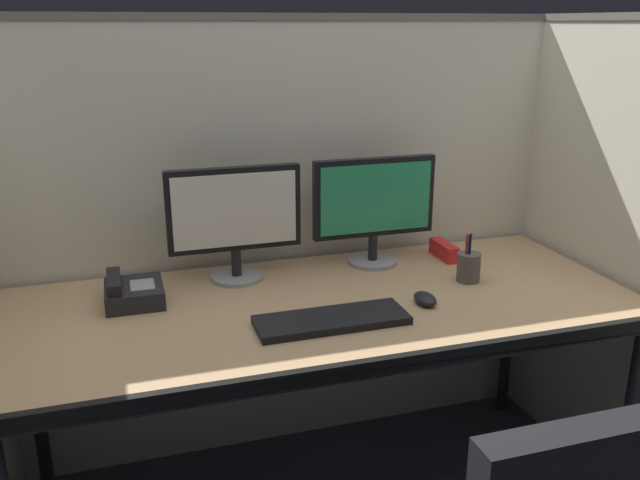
% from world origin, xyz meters
% --- Properties ---
extents(cubicle_partition_rear, '(2.21, 0.06, 1.57)m').
position_xyz_m(cubicle_partition_rear, '(0.00, 0.74, 0.79)').
color(cubicle_partition_rear, beige).
rests_on(cubicle_partition_rear, ground).
extents(cubicle_partition_right, '(0.06, 1.41, 1.57)m').
position_xyz_m(cubicle_partition_right, '(0.99, 0.20, 0.79)').
color(cubicle_partition_right, beige).
rests_on(cubicle_partition_right, ground).
extents(desk, '(1.90, 0.80, 0.74)m').
position_xyz_m(desk, '(0.00, 0.29, 0.69)').
color(desk, tan).
rests_on(desk, ground).
extents(monitor_left, '(0.43, 0.17, 0.37)m').
position_xyz_m(monitor_left, '(-0.22, 0.56, 0.96)').
color(monitor_left, gray).
rests_on(monitor_left, desk).
extents(monitor_right, '(0.43, 0.17, 0.37)m').
position_xyz_m(monitor_right, '(0.26, 0.57, 0.96)').
color(monitor_right, gray).
rests_on(monitor_right, desk).
extents(keyboard_main, '(0.43, 0.15, 0.02)m').
position_xyz_m(keyboard_main, '(-0.03, 0.14, 0.75)').
color(keyboard_main, black).
rests_on(keyboard_main, desk).
extents(computer_mouse, '(0.06, 0.10, 0.04)m').
position_xyz_m(computer_mouse, '(0.28, 0.19, 0.76)').
color(computer_mouse, black).
rests_on(computer_mouse, desk).
extents(desk_phone, '(0.17, 0.19, 0.09)m').
position_xyz_m(desk_phone, '(-0.56, 0.46, 0.77)').
color(desk_phone, black).
rests_on(desk_phone, desk).
extents(red_stapler, '(0.04, 0.15, 0.06)m').
position_xyz_m(red_stapler, '(0.53, 0.55, 0.77)').
color(red_stapler, red).
rests_on(red_stapler, desk).
extents(pen_cup, '(0.08, 0.08, 0.16)m').
position_xyz_m(pen_cup, '(0.50, 0.32, 0.79)').
color(pen_cup, '#4C4742').
rests_on(pen_cup, desk).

